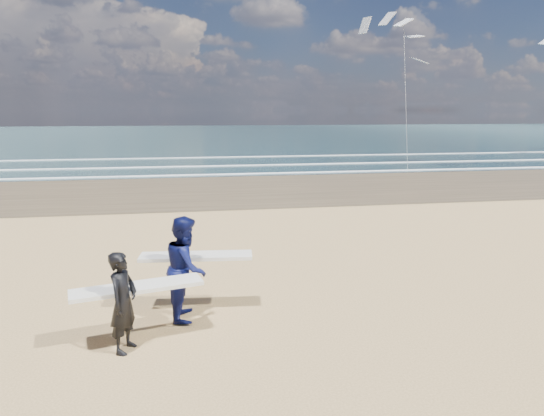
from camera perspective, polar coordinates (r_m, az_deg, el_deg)
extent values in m
cube|color=#4A3E27|center=(32.36, 28.97, 3.02)|extent=(220.00, 12.00, 0.01)
cube|color=#172F33|center=(81.59, 4.53, 8.63)|extent=(220.00, 100.00, 0.02)
cube|color=white|center=(36.18, 24.26, 4.26)|extent=(220.00, 0.50, 0.05)
cube|color=white|center=(40.14, 20.53, 5.15)|extent=(220.00, 0.50, 0.05)
cube|color=white|center=(45.84, 16.44, 6.10)|extent=(220.00, 0.50, 0.05)
imported|color=black|center=(8.43, -17.10, -10.54)|extent=(0.61, 0.73, 1.70)
cube|color=white|center=(8.70, -15.54, -8.97)|extent=(2.26, 1.02, 0.07)
imported|color=#0C1143|center=(9.43, -10.06, -6.90)|extent=(0.82, 1.02, 1.99)
cube|color=white|center=(9.73, -8.90, -5.60)|extent=(2.24, 0.74, 0.07)
cube|color=slate|center=(33.47, 15.66, 4.34)|extent=(0.12, 0.12, 0.10)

